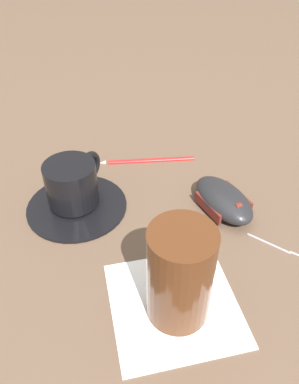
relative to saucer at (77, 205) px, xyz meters
The scene contains 7 objects.
ground_plane 0.07m from the saucer, 98.17° to the right, with size 3.00×3.00×0.00m, color brown.
saucer is the anchor object (origin of this frame).
coffee_cup 0.04m from the saucer, 35.38° to the left, with size 0.10×0.07×0.06m.
computer_mouse 0.21m from the saucer, 74.56° to the right, with size 0.12×0.12×0.03m.
napkin_under_glass 0.21m from the saucer, 124.61° to the right, with size 0.14×0.14×0.00m, color white.
drinking_glass 0.22m from the saucer, 125.10° to the right, with size 0.07×0.07×0.12m, color #4C2814.
pen 0.15m from the saucer, 23.93° to the right, with size 0.06×0.15×0.01m.
Camera 1 is at (-0.35, -0.14, 0.37)m, focal length 35.00 mm.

